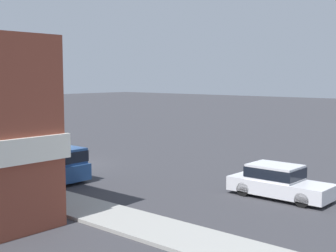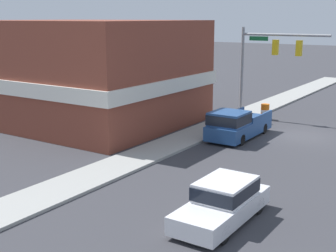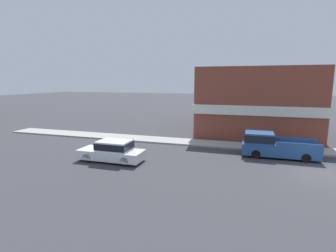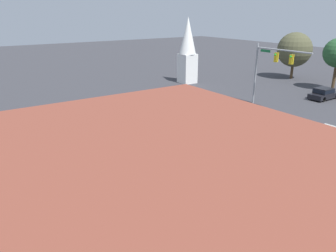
{
  "view_description": "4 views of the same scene",
  "coord_description": "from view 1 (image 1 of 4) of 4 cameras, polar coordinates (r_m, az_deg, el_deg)",
  "views": [
    {
      "loc": [
        17.81,
        24.14,
        5.6
      ],
      "look_at": [
        -0.09,
        8.45,
        3.07
      ],
      "focal_mm": 50.0,
      "sensor_mm": 36.0,
      "label": 1
    },
    {
      "loc": [
        -8.66,
        28.39,
        7.3
      ],
      "look_at": [
        1.07,
        13.69,
        3.19
      ],
      "focal_mm": 50.0,
      "sensor_mm": 36.0,
      "label": 2
    },
    {
      "loc": [
        -17.82,
        4.63,
        5.77
      ],
      "look_at": [
        -1.06,
        9.9,
        2.73
      ],
      "focal_mm": 28.0,
      "sensor_mm": 36.0,
      "label": 3
    },
    {
      "loc": [
        21.61,
        -0.88,
        10.9
      ],
      "look_at": [
        0.9,
        13.09,
        2.12
      ],
      "focal_mm": 35.0,
      "sensor_mm": 36.0,
      "label": 4
    }
  ],
  "objects": [
    {
      "name": "ground_plane",
      "position": [
        30.52,
        -12.16,
        -4.65
      ],
      "size": [
        200.0,
        200.0,
        0.0
      ],
      "primitive_type": "plane",
      "color": "#38383D"
    },
    {
      "name": "car_lead",
      "position": [
        22.38,
        13.26,
        -6.51
      ],
      "size": [
        1.83,
        4.75,
        1.53
      ],
      "color": "black",
      "rests_on": "ground"
    },
    {
      "name": "pickup_truck_parked",
      "position": [
        26.21,
        -14.19,
        -4.43
      ],
      "size": [
        2.09,
        5.49,
        1.85
      ],
      "color": "black",
      "rests_on": "ground"
    }
  ]
}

